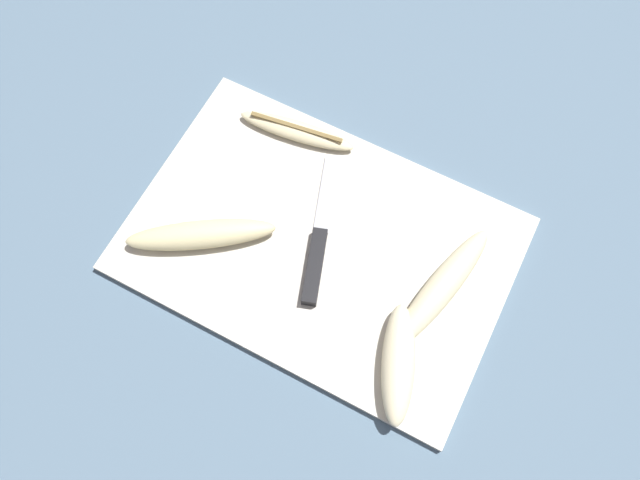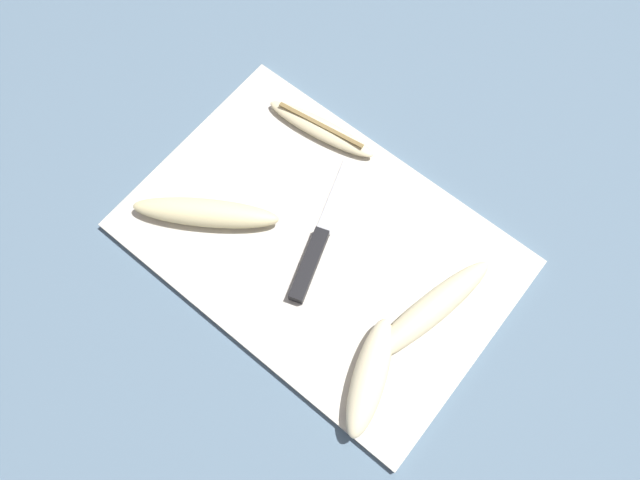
{
  "view_description": "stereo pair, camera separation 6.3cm",
  "coord_description": "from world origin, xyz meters",
  "px_view_note": "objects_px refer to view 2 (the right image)",
  "views": [
    {
      "loc": [
        0.14,
        -0.27,
        0.81
      ],
      "look_at": [
        0.0,
        0.0,
        0.02
      ],
      "focal_mm": 35.0,
      "sensor_mm": 36.0,
      "label": 1
    },
    {
      "loc": [
        0.19,
        -0.24,
        0.81
      ],
      "look_at": [
        0.0,
        0.0,
        0.02
      ],
      "focal_mm": 35.0,
      "sensor_mm": 36.0,
      "label": 2
    }
  ],
  "objects_px": {
    "knife": "(314,253)",
    "banana_bright_far": "(370,377)",
    "banana_pale_long": "(431,309)",
    "banana_cream_curved": "(321,129)",
    "banana_soft_right": "(206,213)"
  },
  "relations": [
    {
      "from": "knife",
      "to": "banana_bright_far",
      "type": "distance_m",
      "value": 0.18
    },
    {
      "from": "banana_pale_long",
      "to": "banana_cream_curved",
      "type": "relative_size",
      "value": 1.16
    },
    {
      "from": "banana_pale_long",
      "to": "banana_cream_curved",
      "type": "distance_m",
      "value": 0.31
    },
    {
      "from": "banana_bright_far",
      "to": "banana_pale_long",
      "type": "bearing_deg",
      "value": 85.56
    },
    {
      "from": "banana_soft_right",
      "to": "banana_bright_far",
      "type": "bearing_deg",
      "value": -6.51
    },
    {
      "from": "knife",
      "to": "banana_pale_long",
      "type": "relative_size",
      "value": 1.05
    },
    {
      "from": "banana_pale_long",
      "to": "banana_bright_far",
      "type": "height_order",
      "value": "banana_bright_far"
    },
    {
      "from": "banana_bright_far",
      "to": "knife",
      "type": "bearing_deg",
      "value": 151.61
    },
    {
      "from": "banana_soft_right",
      "to": "banana_cream_curved",
      "type": "bearing_deg",
      "value": 79.96
    },
    {
      "from": "banana_pale_long",
      "to": "banana_bright_far",
      "type": "distance_m",
      "value": 0.12
    },
    {
      "from": "banana_pale_long",
      "to": "banana_soft_right",
      "type": "distance_m",
      "value": 0.33
    },
    {
      "from": "knife",
      "to": "banana_pale_long",
      "type": "distance_m",
      "value": 0.17
    },
    {
      "from": "knife",
      "to": "banana_bright_far",
      "type": "relative_size",
      "value": 1.37
    },
    {
      "from": "banana_bright_far",
      "to": "banana_soft_right",
      "type": "bearing_deg",
      "value": 173.49
    },
    {
      "from": "knife",
      "to": "banana_bright_far",
      "type": "height_order",
      "value": "banana_bright_far"
    }
  ]
}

